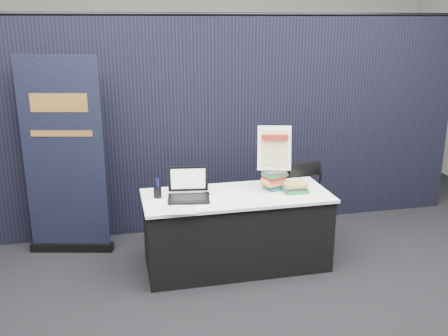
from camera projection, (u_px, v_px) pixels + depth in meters
floor at (251, 293)px, 4.49m from camera, size 8.00×8.00×0.00m
wall_back at (182, 61)px, 7.73m from camera, size 8.00×0.02×3.50m
drape_partition at (214, 127)px, 5.65m from camera, size 6.00×0.08×2.40m
display_table at (236, 230)px, 4.90m from camera, size 1.80×0.75×0.75m
laptop at (188, 191)px, 4.68m from camera, size 0.42×0.36×0.29m
mouse at (207, 193)px, 4.77m from camera, size 0.07×0.10×0.03m
brochure_left at (171, 206)px, 4.49m from camera, size 0.29×0.22×0.00m
brochure_mid at (179, 210)px, 4.39m from camera, size 0.31×0.24×0.00m
brochure_right at (206, 197)px, 4.71m from camera, size 0.38×0.31×0.00m
pen_cup at (158, 193)px, 4.69m from camera, size 0.09×0.09×0.10m
book_stack_tall at (274, 180)px, 4.92m from camera, size 0.24×0.20×0.19m
book_stack_short at (294, 188)px, 4.85m from camera, size 0.22×0.17×0.09m
info_sign at (274, 149)px, 4.86m from camera, size 0.35×0.21×0.44m
pullup_banner at (65, 169)px, 5.07m from camera, size 0.87×0.30×2.04m
stacking_chair at (308, 202)px, 5.30m from camera, size 0.49×0.50×0.89m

